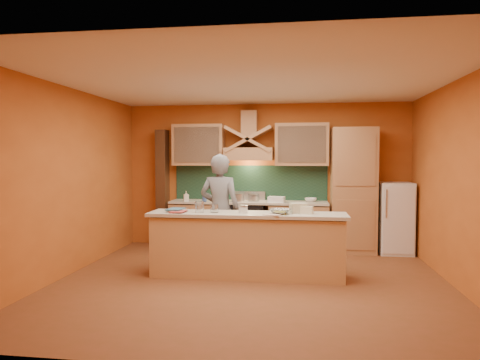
# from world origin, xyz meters

# --- Properties ---
(floor) EXTENTS (5.50, 5.00, 0.01)m
(floor) POSITION_xyz_m (0.00, 0.00, 0.00)
(floor) COLOR brown
(floor) RESTS_ON ground
(ceiling) EXTENTS (5.50, 5.00, 0.01)m
(ceiling) POSITION_xyz_m (0.00, 0.00, 2.80)
(ceiling) COLOR white
(ceiling) RESTS_ON wall_back
(wall_back) EXTENTS (5.50, 0.02, 2.80)m
(wall_back) POSITION_xyz_m (0.00, 2.50, 1.40)
(wall_back) COLOR #BF6025
(wall_back) RESTS_ON floor
(wall_front) EXTENTS (5.50, 0.02, 2.80)m
(wall_front) POSITION_xyz_m (0.00, -2.50, 1.40)
(wall_front) COLOR #BF6025
(wall_front) RESTS_ON floor
(wall_left) EXTENTS (0.02, 5.00, 2.80)m
(wall_left) POSITION_xyz_m (-2.75, 0.00, 1.40)
(wall_left) COLOR #BF6025
(wall_left) RESTS_ON floor
(wall_right) EXTENTS (0.02, 5.00, 2.80)m
(wall_right) POSITION_xyz_m (2.75, 0.00, 1.40)
(wall_right) COLOR #BF6025
(wall_right) RESTS_ON floor
(base_cabinet_left) EXTENTS (1.10, 0.60, 0.86)m
(base_cabinet_left) POSITION_xyz_m (-1.25, 2.20, 0.43)
(base_cabinet_left) COLOR tan
(base_cabinet_left) RESTS_ON floor
(base_cabinet_right) EXTENTS (1.10, 0.60, 0.86)m
(base_cabinet_right) POSITION_xyz_m (0.65, 2.20, 0.43)
(base_cabinet_right) COLOR tan
(base_cabinet_right) RESTS_ON floor
(counter_top) EXTENTS (3.00, 0.62, 0.04)m
(counter_top) POSITION_xyz_m (-0.30, 2.20, 0.90)
(counter_top) COLOR beige
(counter_top) RESTS_ON base_cabinet_left
(stove) EXTENTS (0.60, 0.58, 0.90)m
(stove) POSITION_xyz_m (-0.30, 2.20, 0.45)
(stove) COLOR black
(stove) RESTS_ON floor
(backsplash) EXTENTS (3.00, 0.03, 0.70)m
(backsplash) POSITION_xyz_m (-0.30, 2.48, 1.25)
(backsplash) COLOR #173426
(backsplash) RESTS_ON wall_back
(range_hood) EXTENTS (0.92, 0.50, 0.24)m
(range_hood) POSITION_xyz_m (-0.30, 2.25, 1.82)
(range_hood) COLOR tan
(range_hood) RESTS_ON wall_back
(hood_chimney) EXTENTS (0.30, 0.30, 0.50)m
(hood_chimney) POSITION_xyz_m (-0.30, 2.35, 2.40)
(hood_chimney) COLOR tan
(hood_chimney) RESTS_ON wall_back
(upper_cabinet_left) EXTENTS (1.00, 0.35, 0.80)m
(upper_cabinet_left) POSITION_xyz_m (-1.30, 2.33, 2.00)
(upper_cabinet_left) COLOR tan
(upper_cabinet_left) RESTS_ON wall_back
(upper_cabinet_right) EXTENTS (1.00, 0.35, 0.80)m
(upper_cabinet_right) POSITION_xyz_m (0.70, 2.33, 2.00)
(upper_cabinet_right) COLOR tan
(upper_cabinet_right) RESTS_ON wall_back
(pantry_column) EXTENTS (0.80, 0.60, 2.30)m
(pantry_column) POSITION_xyz_m (1.65, 2.20, 1.15)
(pantry_column) COLOR tan
(pantry_column) RESTS_ON floor
(fridge) EXTENTS (0.58, 0.60, 1.30)m
(fridge) POSITION_xyz_m (2.40, 2.20, 0.65)
(fridge) COLOR white
(fridge) RESTS_ON floor
(trim_column_left) EXTENTS (0.20, 0.30, 2.30)m
(trim_column_left) POSITION_xyz_m (-2.05, 2.35, 1.15)
(trim_column_left) COLOR #472816
(trim_column_left) RESTS_ON floor
(island_body) EXTENTS (2.80, 0.55, 0.88)m
(island_body) POSITION_xyz_m (-0.10, 0.30, 0.44)
(island_body) COLOR tan
(island_body) RESTS_ON floor
(island_top) EXTENTS (2.90, 0.62, 0.05)m
(island_top) POSITION_xyz_m (-0.10, 0.30, 0.92)
(island_top) COLOR beige
(island_top) RESTS_ON island_body
(person) EXTENTS (0.72, 0.53, 1.81)m
(person) POSITION_xyz_m (-0.59, 0.79, 0.91)
(person) COLOR slate
(person) RESTS_ON floor
(pot_large) EXTENTS (0.28, 0.28, 0.16)m
(pot_large) POSITION_xyz_m (-0.49, 2.08, 0.98)
(pot_large) COLOR silver
(pot_large) RESTS_ON stove
(pot_small) EXTENTS (0.26, 0.26, 0.12)m
(pot_small) POSITION_xyz_m (-0.21, 2.20, 0.96)
(pot_small) COLOR #B2B2B9
(pot_small) RESTS_ON stove
(soap_bottle_a) EXTENTS (0.12, 0.12, 0.20)m
(soap_bottle_a) POSITION_xyz_m (-1.47, 1.99, 1.02)
(soap_bottle_a) COLOR silver
(soap_bottle_a) RESTS_ON counter_top
(soap_bottle_b) EXTENTS (0.13, 0.13, 0.24)m
(soap_bottle_b) POSITION_xyz_m (-1.11, 1.97, 1.04)
(soap_bottle_b) COLOR #33508E
(soap_bottle_b) RESTS_ON counter_top
(bowl_back) EXTENTS (0.26, 0.26, 0.07)m
(bowl_back) POSITION_xyz_m (0.88, 2.28, 0.95)
(bowl_back) COLOR white
(bowl_back) RESTS_ON counter_top
(dish_rack) EXTENTS (0.32, 0.27, 0.11)m
(dish_rack) POSITION_xyz_m (0.24, 2.07, 0.97)
(dish_rack) COLOR white
(dish_rack) RESTS_ON counter_top
(book_lower) EXTENTS (0.23, 0.29, 0.03)m
(book_lower) POSITION_xyz_m (-1.20, 0.19, 0.96)
(book_lower) COLOR #B64241
(book_lower) RESTS_ON island_top
(book_upper) EXTENTS (0.26, 0.33, 0.02)m
(book_upper) POSITION_xyz_m (-1.29, 0.31, 0.98)
(book_upper) COLOR #39657F
(book_upper) RESTS_ON island_top
(jar_large) EXTENTS (0.15, 0.15, 0.17)m
(jar_large) POSITION_xyz_m (-0.80, 0.23, 1.03)
(jar_large) COLOR white
(jar_large) RESTS_ON island_top
(jar_small) EXTENTS (0.14, 0.14, 0.13)m
(jar_small) POSITION_xyz_m (-0.58, 0.26, 1.01)
(jar_small) COLOR silver
(jar_small) RESTS_ON island_top
(kitchen_scale) EXTENTS (0.14, 0.14, 0.09)m
(kitchen_scale) POSITION_xyz_m (-0.15, 0.28, 0.99)
(kitchen_scale) COLOR silver
(kitchen_scale) RESTS_ON island_top
(mixing_bowl) EXTENTS (0.36, 0.36, 0.07)m
(mixing_bowl) POSITION_xyz_m (0.39, 0.22, 0.98)
(mixing_bowl) COLOR white
(mixing_bowl) RESTS_ON island_top
(cloth) EXTENTS (0.27, 0.23, 0.02)m
(cloth) POSITION_xyz_m (0.29, 0.08, 0.95)
(cloth) COLOR beige
(cloth) RESTS_ON island_top
(grocery_bag_a) EXTENTS (0.26, 0.23, 0.14)m
(grocery_bag_a) POSITION_xyz_m (0.65, 0.38, 1.02)
(grocery_bag_a) COLOR beige
(grocery_bag_a) RESTS_ON island_top
(grocery_bag_b) EXTENTS (0.19, 0.16, 0.10)m
(grocery_bag_b) POSITION_xyz_m (0.77, 0.33, 1.00)
(grocery_bag_b) COLOR beige
(grocery_bag_b) RESTS_ON island_top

